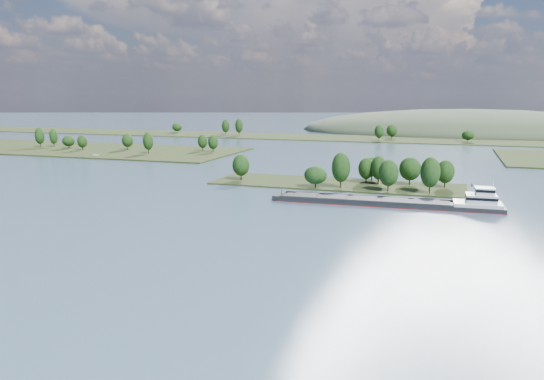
% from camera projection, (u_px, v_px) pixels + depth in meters
% --- Properties ---
extents(ground, '(1800.00, 1800.00, 0.00)m').
position_uv_depth(ground, '(295.00, 218.00, 157.61)').
color(ground, '#394D62').
rests_on(ground, ground).
extents(tree_island, '(100.00, 32.43, 14.87)m').
position_uv_depth(tree_island, '(355.00, 176.00, 209.38)').
color(tree_island, black).
rests_on(tree_island, ground).
extents(left_bank, '(300.00, 80.00, 14.88)m').
position_uv_depth(left_bank, '(27.00, 146.00, 359.53)').
color(left_bank, black).
rests_on(left_bank, ground).
extents(back_shoreline, '(900.00, 60.00, 15.68)m').
position_uv_depth(back_shoreline, '(404.00, 139.00, 415.93)').
color(back_shoreline, black).
rests_on(back_shoreline, ground).
extents(hill_west, '(320.00, 160.00, 44.00)m').
position_uv_depth(hill_west, '(469.00, 133.00, 493.55)').
color(hill_west, '#384630').
rests_on(hill_west, ground).
extents(cargo_barge, '(75.10, 12.06, 10.12)m').
position_uv_depth(cargo_barge, '(401.00, 202.00, 173.88)').
color(cargo_barge, black).
rests_on(cargo_barge, ground).
extents(motorboat, '(5.36, 2.18, 2.05)m').
position_uv_depth(motorboat, '(96.00, 155.00, 305.52)').
color(motorboat, silver).
rests_on(motorboat, ground).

